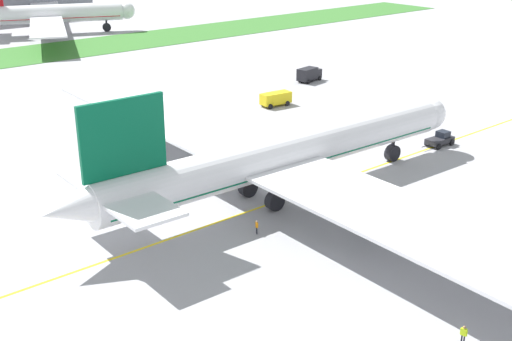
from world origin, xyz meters
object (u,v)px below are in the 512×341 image
at_px(ground_crew_marshaller_front, 257,226).
at_px(service_truck_fuel_bowser, 276,98).
at_px(parked_airliner_far_centre, 50,14).
at_px(airliner_foreground, 281,156).
at_px(pushback_tug, 440,139).
at_px(ground_crew_wingwalker_port, 464,333).
at_px(service_truck_baggage_loader, 309,74).
at_px(ground_crew_wingwalker_starboard, 342,188).

xyz_separation_m(ground_crew_marshaller_front, service_truck_fuel_bowser, (35.74, 37.33, 0.45)).
bearing_deg(service_truck_fuel_bowser, parked_airliner_far_centre, 89.17).
distance_m(airliner_foreground, pushback_tug, 31.73).
bearing_deg(ground_crew_wingwalker_port, airliner_foreground, 74.62).
height_order(airliner_foreground, service_truck_fuel_bowser, airliner_foreground).
relative_size(pushback_tug, ground_crew_marshaller_front, 4.01).
height_order(service_truck_fuel_bowser, parked_airliner_far_centre, parked_airliner_far_centre).
bearing_deg(service_truck_fuel_bowser, ground_crew_marshaller_front, -133.75).
bearing_deg(ground_crew_wingwalker_port, ground_crew_marshaller_front, 90.09).
bearing_deg(airliner_foreground, service_truck_baggage_loader, 42.48).
height_order(airliner_foreground, parked_airliner_far_centre, parked_airliner_far_centre).
distance_m(airliner_foreground, service_truck_fuel_bowser, 41.60).
bearing_deg(service_truck_baggage_loader, ground_crew_wingwalker_port, -126.37).
distance_m(service_truck_baggage_loader, service_truck_fuel_bowser, 20.40).
bearing_deg(airliner_foreground, pushback_tug, -1.73).
relative_size(ground_crew_wingwalker_port, service_truck_baggage_loader, 0.28).
distance_m(ground_crew_wingwalker_starboard, parked_airliner_far_centre, 137.95).
relative_size(pushback_tug, parked_airliner_far_centre, 0.09).
bearing_deg(airliner_foreground, ground_crew_wingwalker_starboard, -37.62).
bearing_deg(ground_crew_marshaller_front, ground_crew_wingwalker_starboard, 5.07).
height_order(pushback_tug, ground_crew_marshaller_front, pushback_tug).
bearing_deg(airliner_foreground, parked_airliner_far_centre, 77.80).
distance_m(service_truck_fuel_bowser, parked_airliner_far_centre, 100.11).
distance_m(ground_crew_marshaller_front, service_truck_baggage_loader, 71.37).
height_order(ground_crew_wingwalker_port, service_truck_fuel_bowser, service_truck_fuel_bowser).
xyz_separation_m(pushback_tug, service_truck_baggage_loader, (13.51, 42.09, 0.59)).
relative_size(ground_crew_wingwalker_port, parked_airliner_far_centre, 0.02).
bearing_deg(pushback_tug, service_truck_fuel_bowser, 97.80).
bearing_deg(ground_crew_marshaller_front, ground_crew_wingwalker_port, -89.91).
bearing_deg(pushback_tug, ground_crew_wingwalker_port, -142.53).
xyz_separation_m(ground_crew_wingwalker_port, parked_airliner_far_centre, (37.14, 163.14, 4.61)).
height_order(ground_crew_wingwalker_port, ground_crew_marshaller_front, ground_crew_wingwalker_port).
relative_size(airliner_foreground, parked_airliner_far_centre, 1.33).
relative_size(pushback_tug, ground_crew_wingwalker_port, 3.66).
bearing_deg(ground_crew_wingwalker_port, pushback_tug, 37.47).
xyz_separation_m(ground_crew_wingwalker_starboard, parked_airliner_far_centre, (22.46, 136.03, 4.62)).
bearing_deg(service_truck_baggage_loader, pushback_tug, -107.80).
relative_size(ground_crew_marshaller_front, ground_crew_wingwalker_starboard, 0.92).
xyz_separation_m(pushback_tug, ground_crew_wingwalker_port, (-40.13, -30.75, 0.09)).
xyz_separation_m(ground_crew_marshaller_front, parked_airliner_far_centre, (37.18, 137.34, 4.70)).
xyz_separation_m(service_truck_fuel_bowser, parked_airliner_far_centre, (1.45, 100.01, 4.25)).
height_order(airliner_foreground, service_truck_baggage_loader, airliner_foreground).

